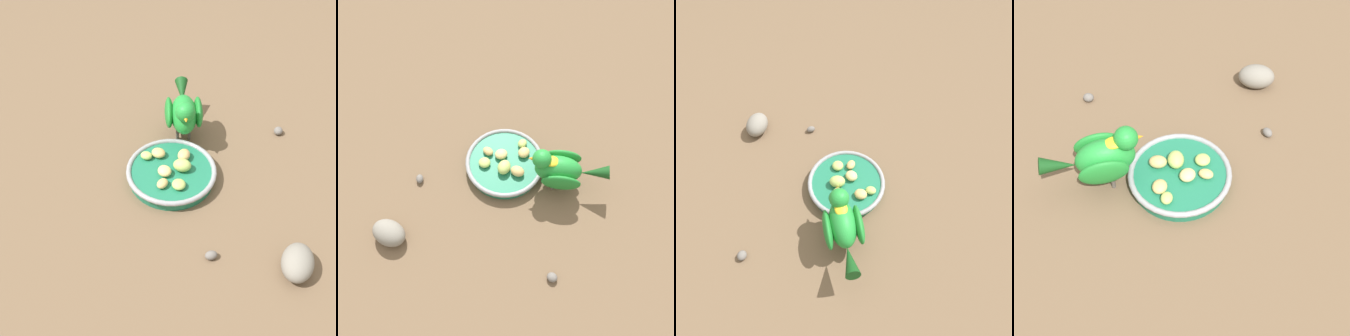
{
  "view_description": "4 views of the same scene",
  "coord_description": "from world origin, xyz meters",
  "views": [
    {
      "loc": [
        -0.39,
        -0.45,
        0.67
      ],
      "look_at": [
        -0.04,
        0.0,
        0.06
      ],
      "focal_mm": 44.63,
      "sensor_mm": 36.0,
      "label": 1
    },
    {
      "loc": [
        0.37,
        -0.19,
        0.79
      ],
      "look_at": [
        0.01,
        0.01,
        0.04
      ],
      "focal_mm": 38.54,
      "sensor_mm": 36.0,
      "label": 2
    },
    {
      "loc": [
        0.27,
        0.28,
        0.68
      ],
      "look_at": [
        -0.02,
        0.0,
        0.07
      ],
      "focal_mm": 32.99,
      "sensor_mm": 36.0,
      "label": 3
    },
    {
      "loc": [
        -0.35,
        0.42,
        0.7
      ],
      "look_at": [
        -0.03,
        0.03,
        0.06
      ],
      "focal_mm": 49.99,
      "sensor_mm": 36.0,
      "label": 4
    }
  ],
  "objects": [
    {
      "name": "parrot",
      "position": [
        0.08,
        0.1,
        0.08
      ],
      "size": [
        0.14,
        0.17,
        0.13
      ],
      "rotation": [
        0.0,
        0.0,
        -2.2
      ],
      "color": "#59544C",
      "rests_on": "ground_plane"
    },
    {
      "name": "pebble_1",
      "position": [
        -0.08,
        -0.18,
        0.01
      ],
      "size": [
        0.03,
        0.02,
        0.02
      ],
      "primitive_type": "ellipsoid",
      "rotation": [
        0.0,
        0.0,
        5.89
      ],
      "color": "slate",
      "rests_on": "ground_plane"
    },
    {
      "name": "apple_piece_4",
      "position": [
        -0.06,
        -0.01,
        0.03
      ],
      "size": [
        0.03,
        0.03,
        0.02
      ],
      "primitive_type": "ellipsoid",
      "rotation": [
        0.0,
        0.0,
        3.5
      ],
      "color": "tan",
      "rests_on": "feeding_bowl"
    },
    {
      "name": "feeding_bowl",
      "position": [
        -0.02,
        0.02,
        0.02
      ],
      "size": [
        0.19,
        0.19,
        0.03
      ],
      "color": "#1E7251",
      "rests_on": "ground_plane"
    },
    {
      "name": "apple_piece_1",
      "position": [
        -0.0,
        0.01,
        0.04
      ],
      "size": [
        0.05,
        0.05,
        0.03
      ],
      "primitive_type": "ellipsoid",
      "rotation": [
        0.0,
        0.0,
        2.3
      ],
      "color": "#B2CC66",
      "rests_on": "feeding_bowl"
    },
    {
      "name": "apple_piece_0",
      "position": [
        -0.04,
        -0.03,
        0.03
      ],
      "size": [
        0.04,
        0.04,
        0.02
      ],
      "primitive_type": "ellipsoid",
      "rotation": [
        0.0,
        0.0,
        0.99
      ],
      "color": "#B2CC66",
      "rests_on": "feeding_bowl"
    },
    {
      "name": "apple_piece_2",
      "position": [
        -0.04,
        0.02,
        0.03
      ],
      "size": [
        0.03,
        0.03,
        0.02
      ],
      "primitive_type": "ellipsoid",
      "rotation": [
        0.0,
        0.0,
        1.46
      ],
      "color": "#E5C67F",
      "rests_on": "feeding_bowl"
    },
    {
      "name": "ground_plane",
      "position": [
        0.0,
        0.0,
        0.0
      ],
      "size": [
        4.0,
        4.0,
        0.0
      ],
      "primitive_type": "plane",
      "color": "brown"
    },
    {
      "name": "apple_piece_6",
      "position": [
        -0.01,
        0.07,
        0.03
      ],
      "size": [
        0.04,
        0.04,
        0.02
      ],
      "primitive_type": "ellipsoid",
      "rotation": [
        0.0,
        0.0,
        5.17
      ],
      "color": "tan",
      "rests_on": "feeding_bowl"
    },
    {
      "name": "pebble_0",
      "position": [
        0.27,
        -0.03,
        0.01
      ],
      "size": [
        0.03,
        0.03,
        0.02
      ],
      "primitive_type": "ellipsoid",
      "rotation": [
        0.0,
        0.0,
        3.71
      ],
      "color": "slate",
      "rests_on": "ground_plane"
    },
    {
      "name": "rock_large",
      "position": [
        0.02,
        -0.29,
        0.03
      ],
      "size": [
        0.1,
        0.09,
        0.05
      ],
      "primitive_type": "ellipsoid",
      "rotation": [
        0.0,
        0.0,
        3.71
      ],
      "color": "gray",
      "rests_on": "ground_plane"
    },
    {
      "name": "apple_piece_3",
      "position": [
        0.02,
        0.03,
        0.03
      ],
      "size": [
        0.04,
        0.04,
        0.02
      ],
      "primitive_type": "ellipsoid",
      "rotation": [
        0.0,
        0.0,
        3.76
      ],
      "color": "tan",
      "rests_on": "feeding_bowl"
    },
    {
      "name": "apple_piece_5",
      "position": [
        -0.04,
        0.08,
        0.03
      ],
      "size": [
        0.03,
        0.03,
        0.02
      ],
      "primitive_type": "ellipsoid",
      "rotation": [
        0.0,
        0.0,
        2.12
      ],
      "color": "#B2CC66",
      "rests_on": "feeding_bowl"
    }
  ]
}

